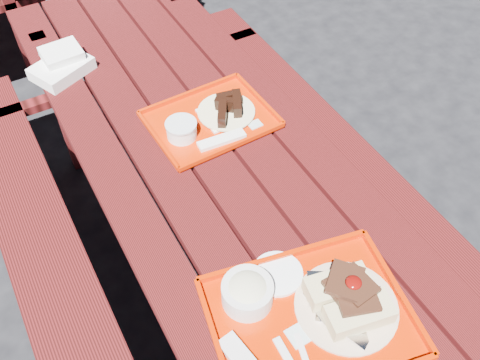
{
  "coord_description": "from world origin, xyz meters",
  "views": [
    {
      "loc": [
        -0.49,
        -1.02,
        1.97
      ],
      "look_at": [
        0.0,
        -0.15,
        0.82
      ],
      "focal_mm": 40.0,
      "sensor_mm": 36.0,
      "label": 1
    }
  ],
  "objects": [
    {
      "name": "picnic_table_near",
      "position": [
        -0.0,
        0.0,
        0.56
      ],
      "size": [
        1.41,
        2.4,
        0.75
      ],
      "color": "#4A0E0F",
      "rests_on": "ground"
    },
    {
      "name": "far_tray",
      "position": [
        0.06,
        0.17,
        0.77
      ],
      "size": [
        0.41,
        0.32,
        0.07
      ],
      "color": "#BF2301",
      "rests_on": "picnic_table_near"
    },
    {
      "name": "white_cloth",
      "position": [
        -0.28,
        0.68,
        0.78
      ],
      "size": [
        0.24,
        0.21,
        0.08
      ],
      "color": "white",
      "rests_on": "picnic_table_near"
    },
    {
      "name": "ground",
      "position": [
        0.0,
        0.0,
        0.0
      ],
      "size": [
        60.0,
        60.0,
        0.0
      ],
      "primitive_type": "plane",
      "color": "black",
      "rests_on": "ground"
    },
    {
      "name": "near_tray",
      "position": [
        -0.04,
        -0.56,
        0.79
      ],
      "size": [
        0.55,
        0.46,
        0.15
      ],
      "color": "#B92000",
      "rests_on": "picnic_table_near"
    }
  ]
}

